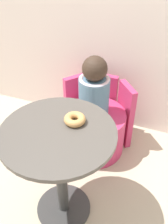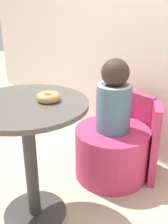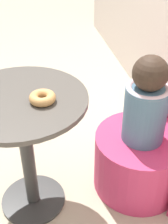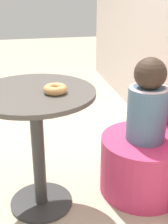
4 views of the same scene
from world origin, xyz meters
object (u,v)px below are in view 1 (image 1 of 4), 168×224
(child_figure, at_px, (94,89))
(tub_chair, at_px, (93,131))
(round_table, at_px, (60,157))
(donut, at_px, (75,119))

(child_figure, bearing_deg, tub_chair, 75.96)
(round_table, height_order, child_figure, child_figure)
(child_figure, relative_size, donut, 4.10)
(round_table, relative_size, tub_chair, 1.36)
(tub_chair, relative_size, child_figure, 1.06)
(round_table, height_order, tub_chair, round_table)
(child_figure, distance_m, donut, 0.58)
(donut, bearing_deg, tub_chair, 97.14)
(round_table, height_order, donut, donut)
(tub_chair, bearing_deg, donut, -82.86)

